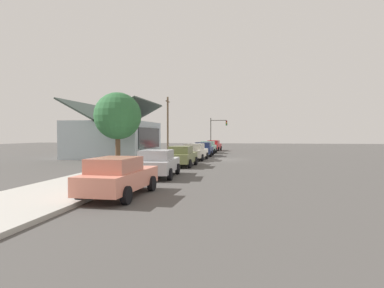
# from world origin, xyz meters

# --- Properties ---
(ground_plane) EXTENTS (120.00, 120.00, 0.00)m
(ground_plane) POSITION_xyz_m (0.00, 0.00, 0.00)
(ground_plane) COLOR #4C4947
(sidewalk_curb) EXTENTS (60.00, 4.20, 0.16)m
(sidewalk_curb) POSITION_xyz_m (0.00, 5.60, 0.08)
(sidewalk_curb) COLOR #B2AFA8
(sidewalk_curb) RESTS_ON ground
(car_coral) EXTENTS (4.70, 2.08, 1.59)m
(car_coral) POSITION_xyz_m (-20.46, 2.79, 0.81)
(car_coral) COLOR #EA8C75
(car_coral) RESTS_ON ground
(car_silver) EXTENTS (4.69, 2.28, 1.59)m
(car_silver) POSITION_xyz_m (-14.27, 2.86, 0.82)
(car_silver) COLOR silver
(car_silver) RESTS_ON ground
(car_olive) EXTENTS (4.36, 2.00, 1.59)m
(car_olive) POSITION_xyz_m (-7.72, 2.72, 0.81)
(car_olive) COLOR olive
(car_olive) RESTS_ON ground
(car_ivory) EXTENTS (4.67, 2.18, 1.59)m
(car_ivory) POSITION_xyz_m (-1.21, 2.68, 0.82)
(car_ivory) COLOR silver
(car_ivory) RESTS_ON ground
(car_navy) EXTENTS (4.68, 2.15, 1.59)m
(car_navy) POSITION_xyz_m (4.83, 2.60, 0.82)
(car_navy) COLOR navy
(car_navy) RESTS_ON ground
(car_seafoam) EXTENTS (4.50, 2.10, 1.59)m
(car_seafoam) POSITION_xyz_m (10.93, 2.77, 0.82)
(car_seafoam) COLOR #9ED1BC
(car_seafoam) RESTS_ON ground
(car_cherry) EXTENTS (4.63, 2.14, 1.59)m
(car_cherry) POSITION_xyz_m (17.31, 2.62, 0.81)
(car_cherry) COLOR red
(car_cherry) RESTS_ON ground
(storefront_building) EXTENTS (10.08, 8.18, 6.06)m
(storefront_building) POSITION_xyz_m (1.54, 11.98, 2.07)
(storefront_building) COLOR #ADBCC6
(storefront_building) RESTS_ON ground
(shade_tree) EXTENTS (4.14, 4.14, 6.19)m
(shade_tree) POSITION_xyz_m (-5.11, 8.97, 4.09)
(shade_tree) COLOR brown
(shade_tree) RESTS_ON ground
(traffic_light_main) EXTENTS (0.37, 2.79, 5.20)m
(traffic_light_main) POSITION_xyz_m (21.93, 2.54, 3.49)
(traffic_light_main) COLOR #383833
(traffic_light_main) RESTS_ON ground
(utility_pole_wooden) EXTENTS (1.80, 0.24, 7.50)m
(utility_pole_wooden) POSITION_xyz_m (10.60, 8.20, 3.93)
(utility_pole_wooden) COLOR brown
(utility_pole_wooden) RESTS_ON ground
(fire_hydrant_red) EXTENTS (0.22, 0.22, 0.71)m
(fire_hydrant_red) POSITION_xyz_m (3.73, 4.20, 0.50)
(fire_hydrant_red) COLOR red
(fire_hydrant_red) RESTS_ON sidewalk_curb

